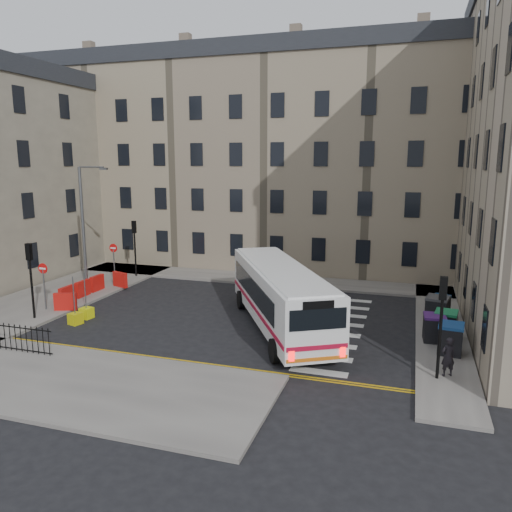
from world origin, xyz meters
The scene contains 22 objects.
ground centered at (0.00, 0.00, 0.00)m, with size 120.00×120.00×0.00m, color black.
pavement_north centered at (-6.00, 8.60, 0.07)m, with size 36.00×3.20×0.15m, color slate.
pavement_east centered at (9.00, 4.00, 0.07)m, with size 2.40×26.00×0.15m, color slate.
pavement_west centered at (-14.00, 1.00, 0.07)m, with size 6.00×22.00×0.15m, color slate.
pavement_sw centered at (-7.00, -10.00, 0.07)m, with size 20.00×6.00×0.15m, color slate.
terrace_north centered at (-7.00, 15.50, 8.62)m, with size 38.30×10.80×17.20m.
traffic_light_east centered at (8.60, -5.50, 2.87)m, with size 0.28×0.22×4.10m.
traffic_light_nw centered at (-12.00, 6.50, 2.87)m, with size 0.28×0.22×4.10m.
traffic_light_sw centered at (-12.00, -4.00, 2.87)m, with size 0.28×0.22×4.10m.
streetlamp centered at (-13.00, 2.00, 4.34)m, with size 0.50×0.22×8.14m.
no_entry_north centered at (-12.50, 4.50, 2.08)m, with size 0.60×0.08×3.00m.
no_entry_south centered at (-12.50, -2.50, 2.08)m, with size 0.60×0.08×3.00m.
roadworks_barriers centered at (-11.84, 0.50, 0.65)m, with size 1.66×6.26×1.00m.
bus centered at (1.10, -1.33, 1.86)m, with size 8.14×11.58×3.22m.
wheelie_bin_a centered at (9.23, -2.54, 0.82)m, with size 1.18×1.31×1.34m.
wheelie_bin_b centered at (8.59, -1.14, 0.79)m, with size 1.06×1.20×1.26m.
wheelie_bin_c centered at (9.14, -0.41, 0.80)m, with size 1.17×1.30×1.29m.
wheelie_bin_d centered at (8.82, 1.78, 0.86)m, with size 1.33×1.46×1.40m.
wheelie_bin_e centered at (9.03, 3.04, 0.72)m, with size 1.21×1.28×1.13m.
pedestrian centered at (8.98, -5.15, 0.95)m, with size 0.58×0.38×1.60m, color black.
bollard_yellow centered at (-9.52, -2.84, 0.30)m, with size 0.60×0.60×0.60m, color #DBDF0C.
bollard_chevron centered at (-9.47, -3.86, 0.30)m, with size 0.60×0.60×0.60m, color #C2BB0B.
Camera 1 is at (7.36, -25.13, 8.58)m, focal length 35.00 mm.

